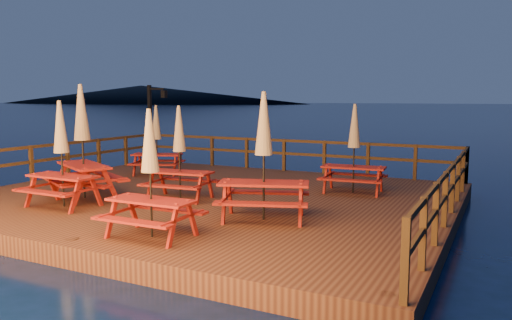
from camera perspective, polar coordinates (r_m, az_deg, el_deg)
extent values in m
plane|color=#051332|center=(13.19, -5.32, -5.67)|extent=(500.00, 500.00, 0.00)
cube|color=#401F14|center=(13.15, -5.34, -4.82)|extent=(12.00, 10.00, 0.40)
cylinder|color=#351E10|center=(20.13, -11.86, -2.21)|extent=(0.24, 0.24, 1.40)
cylinder|color=#351E10|center=(9.85, -20.04, -12.39)|extent=(0.24, 0.24, 1.40)
cylinder|color=#351E10|center=(17.24, 2.87, -3.63)|extent=(0.24, 0.24, 1.40)
cylinder|color=#351E10|center=(15.86, 21.76, -5.09)|extent=(0.24, 0.24, 1.40)
cube|color=#351E10|center=(17.22, 3.24, 2.24)|extent=(11.70, 0.06, 0.09)
cube|color=#351E10|center=(17.27, 3.23, 0.77)|extent=(11.70, 0.06, 0.09)
cube|color=#351E10|center=(19.61, -9.40, 1.29)|extent=(0.10, 0.10, 1.10)
cube|color=#351E10|center=(17.27, 3.23, 0.59)|extent=(0.10, 0.10, 1.10)
cube|color=#351E10|center=(16.00, 18.77, -0.31)|extent=(0.10, 0.10, 1.10)
cube|color=#351E10|center=(16.80, -22.54, 1.58)|extent=(0.06, 9.70, 0.09)
cube|color=#351E10|center=(16.85, -22.47, 0.07)|extent=(0.06, 9.70, 0.09)
cube|color=#351E10|center=(16.85, -22.46, -0.11)|extent=(0.10, 0.10, 1.10)
cube|color=#351E10|center=(19.58, -13.84, 1.16)|extent=(0.10, 0.10, 1.10)
cube|color=#351E10|center=(11.02, 21.29, -1.01)|extent=(0.06, 9.70, 0.09)
cube|color=#351E10|center=(11.09, 21.19, -3.28)|extent=(0.06, 9.70, 0.09)
cube|color=#351E10|center=(7.34, 18.06, -8.78)|extent=(0.10, 0.10, 1.10)
cube|color=#351E10|center=(11.10, 21.17, -3.56)|extent=(0.10, 0.10, 1.10)
cube|color=#351E10|center=(14.92, 22.69, -1.00)|extent=(0.10, 0.10, 1.10)
cube|color=black|center=(19.83, -12.00, 4.04)|extent=(0.12, 0.12, 3.00)
cube|color=black|center=(19.59, -11.30, 7.98)|extent=(0.70, 0.06, 0.06)
cube|color=black|center=(19.37, -10.47, 7.41)|extent=(0.18, 0.18, 0.28)
sphere|color=#E9A45D|center=(19.37, -10.47, 7.41)|extent=(0.14, 0.14, 0.14)
ellipsoid|color=black|center=(261.15, -12.97, 7.31)|extent=(180.00, 84.00, 9.00)
cube|color=maroon|center=(12.54, -8.69, -1.38)|extent=(1.69, 0.81, 0.05)
cube|color=maroon|center=(13.05, -7.51, -2.23)|extent=(1.64, 0.43, 0.05)
cube|color=maroon|center=(12.12, -9.92, -3.00)|extent=(1.64, 0.43, 0.05)
cube|color=maroon|center=(13.19, -10.61, -2.50)|extent=(0.06, 0.10, 0.68)
cube|color=maroon|center=(12.69, -12.00, -2.91)|extent=(0.06, 0.10, 0.68)
cube|color=maroon|center=(12.55, -5.29, -2.90)|extent=(0.06, 0.10, 0.68)
cube|color=maroon|center=(12.02, -6.53, -3.35)|extent=(0.06, 0.10, 0.68)
cylinder|color=black|center=(12.48, -8.73, 0.67)|extent=(0.04, 0.04, 2.26)
cone|color=#9E8761|center=(12.43, -8.79, 3.57)|extent=(0.33, 0.33, 1.13)
sphere|color=black|center=(12.41, -8.83, 5.98)|extent=(0.06, 0.06, 0.06)
cube|color=maroon|center=(13.49, 11.09, -0.80)|extent=(1.70, 0.78, 0.05)
cube|color=maroon|center=(14.06, 11.48, -1.62)|extent=(1.66, 0.40, 0.05)
cube|color=maroon|center=(13.00, 10.61, -2.31)|extent=(1.66, 0.40, 0.05)
cube|color=maroon|center=(13.97, 8.52, -1.90)|extent=(0.06, 0.10, 0.69)
cube|color=maroon|center=(13.39, 7.92, -2.28)|extent=(0.06, 0.10, 0.69)
cube|color=maroon|center=(13.73, 14.10, -2.19)|extent=(0.06, 0.10, 0.69)
cube|color=maroon|center=(13.14, 13.75, -2.60)|extent=(0.06, 0.10, 0.69)
cylinder|color=black|center=(13.44, 11.13, 1.13)|extent=(0.04, 0.04, 2.29)
cone|color=#9E8761|center=(13.39, 11.20, 3.86)|extent=(0.33, 0.33, 1.14)
sphere|color=black|center=(13.37, 11.25, 6.13)|extent=(0.06, 0.06, 0.06)
cube|color=maroon|center=(13.26, -19.11, -0.57)|extent=(2.13, 1.60, 0.06)
cube|color=maroon|center=(13.51, -16.36, -1.75)|extent=(1.92, 1.18, 0.06)
cube|color=maroon|center=(13.13, -21.82, -2.22)|extent=(1.92, 1.18, 0.06)
cube|color=maroon|center=(14.21, -18.62, -1.75)|extent=(0.11, 0.13, 0.83)
cube|color=maroon|center=(14.01, -21.47, -1.99)|extent=(0.11, 0.13, 0.83)
cube|color=maroon|center=(12.66, -16.34, -2.72)|extent=(0.11, 0.13, 0.83)
cube|color=maroon|center=(12.43, -19.51, -3.01)|extent=(0.11, 0.13, 0.83)
cylinder|color=black|center=(13.20, -19.21, 1.81)|extent=(0.05, 0.05, 2.77)
cone|color=#9E8761|center=(13.16, -19.35, 5.17)|extent=(0.40, 0.40, 1.38)
sphere|color=black|center=(13.16, -19.46, 7.97)|extent=(0.08, 0.08, 0.08)
cube|color=maroon|center=(9.22, -11.90, -4.54)|extent=(1.63, 0.65, 0.05)
cube|color=maroon|center=(9.70, -9.89, -5.55)|extent=(1.63, 0.28, 0.05)
cube|color=maroon|center=(8.87, -14.02, -6.85)|extent=(1.63, 0.28, 0.05)
cube|color=maroon|center=(9.94, -13.89, -5.75)|extent=(0.06, 0.09, 0.68)
cube|color=maroon|center=(9.50, -16.21, -6.41)|extent=(0.06, 0.09, 0.68)
cube|color=maroon|center=(9.14, -7.32, -6.71)|extent=(0.06, 0.09, 0.68)
cube|color=maroon|center=(8.67, -9.50, -7.53)|extent=(0.06, 0.09, 0.68)
cylinder|color=black|center=(9.14, -11.97, -1.76)|extent=(0.04, 0.04, 2.26)
cone|color=#9E8761|center=(9.07, -12.08, 2.19)|extent=(0.33, 0.33, 1.13)
sphere|color=black|center=(9.04, -12.16, 5.49)|extent=(0.06, 0.06, 0.06)
cube|color=maroon|center=(10.27, 0.89, -2.66)|extent=(1.98, 1.30, 0.05)
cube|color=maroon|center=(10.93, 1.24, -3.71)|extent=(1.83, 0.89, 0.05)
cube|color=maroon|center=(9.73, 0.49, -5.06)|extent=(1.83, 0.89, 0.05)
cube|color=maroon|center=(10.78, -3.00, -4.28)|extent=(0.09, 0.12, 0.77)
cube|color=maroon|center=(10.13, -3.67, -5.03)|extent=(0.09, 0.12, 0.77)
cube|color=maroon|center=(10.62, 5.22, -4.48)|extent=(0.09, 0.12, 0.77)
cube|color=maroon|center=(9.96, 5.09, -5.26)|extent=(0.09, 0.12, 0.77)
cylinder|color=black|center=(10.20, 0.89, 0.18)|extent=(0.05, 0.05, 2.56)
cone|color=#9E8761|center=(10.14, 0.90, 4.21)|extent=(0.37, 0.37, 1.28)
sphere|color=black|center=(10.12, 0.91, 7.57)|extent=(0.07, 0.07, 0.07)
cube|color=maroon|center=(12.37, -21.22, -1.73)|extent=(1.72, 0.69, 0.05)
cube|color=maroon|center=(12.79, -19.24, -2.67)|extent=(1.72, 0.29, 0.05)
cube|color=maroon|center=(12.05, -23.21, -3.43)|extent=(1.72, 0.29, 0.05)
cube|color=maroon|center=(13.16, -22.18, -2.84)|extent=(0.06, 0.10, 0.71)
cube|color=maroon|center=(12.77, -24.33, -3.24)|extent=(0.06, 0.10, 0.71)
cube|color=maroon|center=(12.12, -17.80, -3.48)|extent=(0.06, 0.10, 0.71)
cube|color=maroon|center=(11.69, -19.99, -3.95)|extent=(0.06, 0.10, 0.71)
cylinder|color=black|center=(12.31, -21.32, 0.46)|extent=(0.04, 0.04, 2.38)
cone|color=#9E8761|center=(12.25, -21.47, 3.56)|extent=(0.34, 0.34, 1.19)
sphere|color=black|center=(12.24, -21.58, 6.14)|extent=(0.07, 0.07, 0.07)
cube|color=maroon|center=(16.69, -11.25, 0.62)|extent=(1.71, 1.15, 0.04)
cube|color=maroon|center=(17.23, -10.71, -0.05)|extent=(1.57, 0.81, 0.04)
cube|color=maroon|center=(16.22, -11.77, -0.52)|extent=(1.57, 0.81, 0.04)
cube|color=maroon|center=(17.21, -13.05, -0.35)|extent=(0.08, 0.10, 0.66)
cube|color=maroon|center=(16.66, -13.69, -0.60)|extent=(0.08, 0.10, 0.66)
cube|color=maroon|center=(16.83, -8.77, -0.41)|extent=(0.08, 0.10, 0.66)
cube|color=maroon|center=(16.27, -9.28, -0.68)|extent=(0.08, 0.10, 0.66)
cylinder|color=black|center=(16.65, -11.28, 2.13)|extent=(0.04, 0.04, 2.21)
cone|color=#9E8761|center=(16.61, -11.34, 4.26)|extent=(0.32, 0.32, 1.11)
sphere|color=black|center=(16.59, -11.38, 6.03)|extent=(0.06, 0.06, 0.06)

